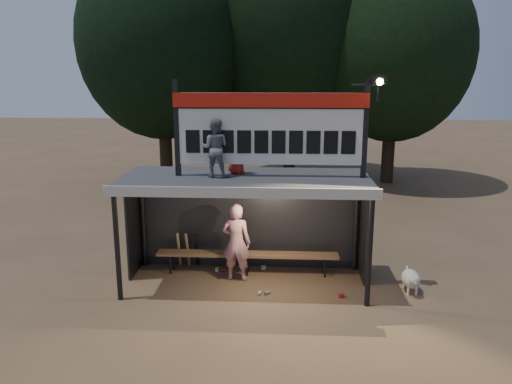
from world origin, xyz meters
The scene contains 13 objects.
ground centered at (0.00, 0.00, 0.00)m, with size 80.00×80.00×0.00m, color brown.
player centered at (-0.21, 0.20, 0.85)m, with size 0.62×0.40×1.69m, color silver.
child_a centered at (-0.58, -0.10, 2.90)m, with size 0.56×0.44×1.15m, color slate.
child_b centered at (-0.19, 0.24, 2.80)m, with size 0.47×0.31×0.97m, color #A82619.
dugout_shelter centered at (0.00, 0.24, 1.85)m, with size 5.10×2.08×2.32m.
scoreboard_assembly centered at (0.56, -0.01, 3.32)m, with size 4.10×0.27×1.99m.
bench centered at (0.00, 0.55, 0.43)m, with size 4.00×0.35×0.48m.
tree_left centered at (-4.00, 10.00, 5.51)m, with size 6.46×6.46×9.27m.
tree_mid centered at (1.00, 11.50, 6.17)m, with size 7.22×7.22×10.36m.
tree_right centered at (5.00, 10.50, 5.19)m, with size 6.08×6.08×8.72m.
dog centered at (3.38, -0.23, 0.28)m, with size 0.36×0.81×0.49m.
bats centered at (-1.38, 0.82, 0.43)m, with size 0.47×0.32×0.84m.
litter centered at (0.32, 0.09, 0.04)m, with size 2.74×1.48×0.08m.
Camera 1 is at (0.78, -9.80, 4.32)m, focal length 35.00 mm.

